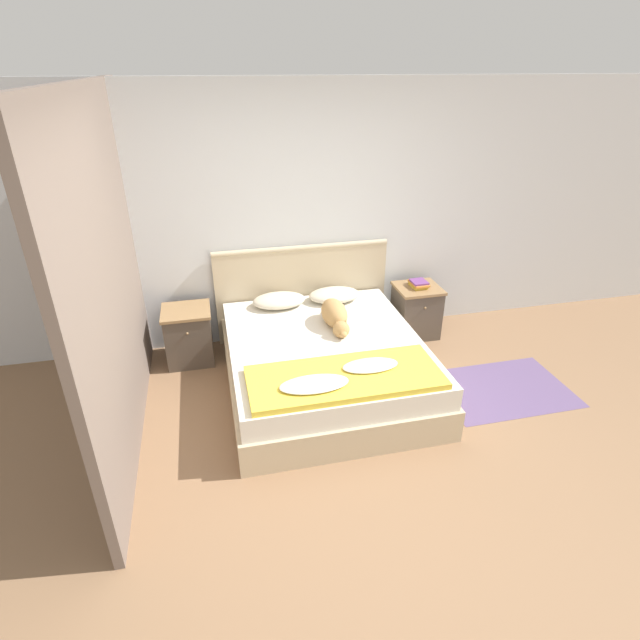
# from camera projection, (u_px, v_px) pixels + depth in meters

# --- Properties ---
(ground_plane) EXTENTS (16.00, 16.00, 0.00)m
(ground_plane) POSITION_uv_depth(u_px,v_px,m) (352.00, 466.00, 3.68)
(ground_plane) COLOR #896647
(wall_back) EXTENTS (9.00, 0.06, 2.55)m
(wall_back) POSITION_uv_depth(u_px,v_px,m) (295.00, 218.00, 4.93)
(wall_back) COLOR silver
(wall_back) RESTS_ON ground_plane
(wall_side_left) EXTENTS (0.06, 3.10, 2.55)m
(wall_side_left) POSITION_uv_depth(u_px,v_px,m) (113.00, 271.00, 3.68)
(wall_side_left) COLOR #706056
(wall_side_left) RESTS_ON ground_plane
(bed) EXTENTS (1.72, 1.98, 0.48)m
(bed) POSITION_uv_depth(u_px,v_px,m) (325.00, 364.00, 4.48)
(bed) COLOR #C6B28E
(bed) RESTS_ON ground_plane
(headboard) EXTENTS (1.80, 0.06, 1.02)m
(headboard) POSITION_uv_depth(u_px,v_px,m) (302.00, 290.00, 5.22)
(headboard) COLOR #C6B28E
(headboard) RESTS_ON ground_plane
(nightstand_left) EXTENTS (0.46, 0.44, 0.56)m
(nightstand_left) POSITION_uv_depth(u_px,v_px,m) (189.00, 335.00, 4.87)
(nightstand_left) COLOR #4C4238
(nightstand_left) RESTS_ON ground_plane
(nightstand_right) EXTENTS (0.46, 0.44, 0.56)m
(nightstand_right) POSITION_uv_depth(u_px,v_px,m) (416.00, 311.00, 5.35)
(nightstand_right) COLOR #4C4238
(nightstand_right) RESTS_ON ground_plane
(pillow_left) EXTENTS (0.52, 0.33, 0.13)m
(pillow_left) POSITION_uv_depth(u_px,v_px,m) (279.00, 300.00, 4.95)
(pillow_left) COLOR beige
(pillow_left) RESTS_ON bed
(pillow_right) EXTENTS (0.52, 0.33, 0.13)m
(pillow_right) POSITION_uv_depth(u_px,v_px,m) (334.00, 295.00, 5.07)
(pillow_right) COLOR beige
(pillow_right) RESTS_ON bed
(quilt) EXTENTS (1.49, 0.61, 0.09)m
(quilt) POSITION_uv_depth(u_px,v_px,m) (344.00, 377.00, 3.80)
(quilt) COLOR yellow
(quilt) RESTS_ON bed
(dog) EXTENTS (0.23, 0.63, 0.23)m
(dog) POSITION_uv_depth(u_px,v_px,m) (335.00, 315.00, 4.56)
(dog) COLOR tan
(dog) RESTS_ON bed
(book_stack) EXTENTS (0.17, 0.23, 0.07)m
(book_stack) POSITION_uv_depth(u_px,v_px,m) (419.00, 284.00, 5.21)
(book_stack) COLOR gold
(book_stack) RESTS_ON nightstand_right
(rug) EXTENTS (1.17, 0.84, 0.00)m
(rug) POSITION_uv_depth(u_px,v_px,m) (503.00, 389.00, 4.54)
(rug) COLOR #604C75
(rug) RESTS_ON ground_plane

